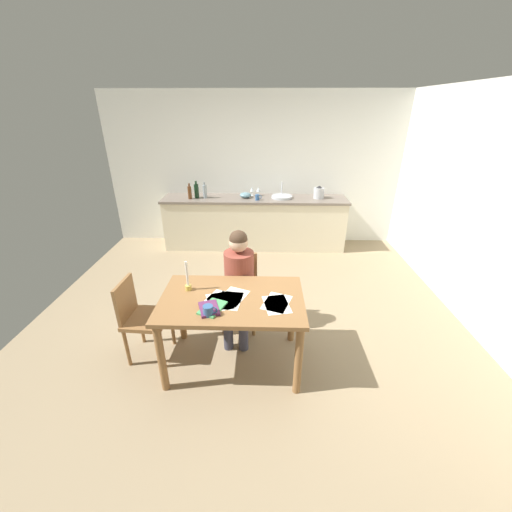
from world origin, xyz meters
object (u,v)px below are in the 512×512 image
Objects in this scene: chair_side_empty at (141,316)px; sink_unit at (282,197)px; bottle_vinegar at (197,191)px; candlestick at (188,282)px; bottle_oil at (190,192)px; dining_table at (232,308)px; chair_at_table at (240,287)px; mixing_bowl at (246,195)px; bottle_wine_red at (205,191)px; wine_glass_by_kettle at (252,189)px; wine_glass_near_sink at (258,189)px; teacup_on_counter at (258,197)px; book_magazine at (209,309)px; coffee_mug at (209,311)px; stovetop_kettle at (319,193)px; person_seated at (238,278)px; book_cookery at (213,308)px.

chair_side_empty is 2.38× the size of sink_unit.
bottle_vinegar reaches higher than sink_unit.
candlestick is 1.13× the size of bottle_oil.
chair_at_table is at bearing 87.82° from dining_table.
candlestick is 2.85m from mixing_bowl.
mixing_bowl is (0.38, 2.83, 0.10)m from candlestick.
chair_at_table is 2.85× the size of candlestick.
bottle_wine_red reaches higher than mixing_bowl.
wine_glass_by_kettle is (0.80, 0.20, -0.01)m from bottle_wine_red.
wine_glass_near_sink is 0.31m from teacup_on_counter.
chair_side_empty is 3.83× the size of book_magazine.
coffee_mug reaches higher than book_magazine.
chair_side_empty is at bearing -107.95° from wine_glass_by_kettle.
bottle_oil is at bearing 114.83° from chair_at_table.
bottle_wine_red reaches higher than teacup_on_counter.
stovetop_kettle is 1.43× the size of wine_glass_by_kettle.
chair_side_empty is (-0.93, -0.42, -0.20)m from person_seated.
chair_side_empty is 3.03m from mixing_bowl.
bottle_vinegar reaches higher than wine_glass_by_kettle.
mixing_bowl reaches higher than dining_table.
book_magazine is 3.31m from wine_glass_by_kettle.
stovetop_kettle is 1.05m from wine_glass_near_sink.
book_magazine is 0.62× the size of sink_unit.
mixing_bowl is at bearing 91.77° from chair_at_table.
candlestick reaches higher than dining_table.
book_cookery is 1.16× the size of stovetop_kettle.
coffee_mug is 0.44× the size of bottle_wine_red.
dining_table is 3.12m from wine_glass_by_kettle.
book_cookery is 3.00m from teacup_on_counter.
person_seated is 9.83× the size of coffee_mug.
book_cookery is at bearing -101.95° from chair_at_table.
stovetop_kettle is 1.43× the size of wine_glass_near_sink.
bottle_vinegar reaches higher than bottle_wine_red.
wine_glass_near_sink is (0.92, 0.20, -0.01)m from bottle_wine_red.
book_magazine is at bearing -103.44° from chair_at_table.
bottle_wine_red is 2.57× the size of teacup_on_counter.
book_magazine is 0.03m from book_cookery.
mixing_bowl is at bearing 179.87° from sink_unit.
wine_glass_by_kettle is at bearing 53.38° from mixing_bowl.
stovetop_kettle is (1.38, 3.22, 0.19)m from coffee_mug.
wine_glass_by_kettle reaches higher than chair_at_table.
chair_at_table is 0.89m from book_cookery.
bottle_vinegar reaches higher than mixing_bowl.
coffee_mug is 3.28m from bottle_vinegar.
stovetop_kettle is (1.22, 2.95, 0.35)m from dining_table.
book_cookery is 1.66× the size of wine_glass_near_sink.
bottle_vinegar is (-0.91, 2.28, 0.55)m from chair_at_table.
wine_glass_by_kettle is at bearing 180.00° from wine_glass_near_sink.
coffee_mug reaches higher than book_cookery.
coffee_mug is 0.48× the size of book_cookery.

